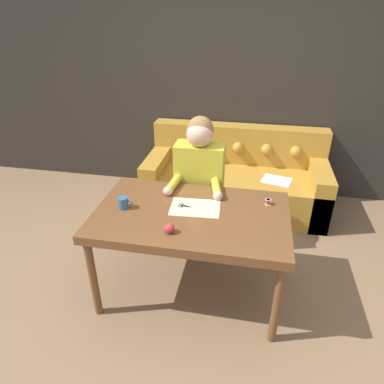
# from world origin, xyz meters

# --- Properties ---
(ground_plane) EXTENTS (16.00, 16.00, 0.00)m
(ground_plane) POSITION_xyz_m (0.00, 0.00, 0.00)
(ground_plane) COLOR #846647
(wall_back) EXTENTS (8.00, 0.06, 2.60)m
(wall_back) POSITION_xyz_m (0.00, 1.92, 1.30)
(wall_back) COLOR #2D2823
(wall_back) RESTS_ON ground_plane
(dining_table) EXTENTS (1.46, 0.90, 0.78)m
(dining_table) POSITION_xyz_m (-0.04, -0.03, 0.70)
(dining_table) COLOR brown
(dining_table) RESTS_ON ground_plane
(couch) EXTENTS (2.05, 0.90, 0.89)m
(couch) POSITION_xyz_m (0.20, 1.47, 0.31)
(couch) COLOR #B7842D
(couch) RESTS_ON ground_plane
(person) EXTENTS (0.49, 0.55, 1.33)m
(person) POSITION_xyz_m (-0.08, 0.56, 0.70)
(person) COLOR #33281E
(person) RESTS_ON ground_plane
(pattern_paper_main) EXTENTS (0.40, 0.29, 0.00)m
(pattern_paper_main) POSITION_xyz_m (-0.02, 0.04, 0.78)
(pattern_paper_main) COLOR beige
(pattern_paper_main) RESTS_ON dining_table
(scissors) EXTENTS (0.21, 0.09, 0.01)m
(scissors) POSITION_xyz_m (-0.10, 0.04, 0.78)
(scissors) COLOR silver
(scissors) RESTS_ON dining_table
(mug) EXTENTS (0.11, 0.08, 0.09)m
(mug) POSITION_xyz_m (-0.56, -0.07, 0.82)
(mug) COLOR #335B84
(mug) RESTS_ON dining_table
(thread_spool) EXTENTS (0.04, 0.04, 0.05)m
(thread_spool) POSITION_xyz_m (0.52, 0.19, 0.80)
(thread_spool) COLOR red
(thread_spool) RESTS_ON dining_table
(pin_cushion) EXTENTS (0.07, 0.07, 0.07)m
(pin_cushion) POSITION_xyz_m (-0.14, -0.31, 0.81)
(pin_cushion) COLOR #4C3828
(pin_cushion) RESTS_ON dining_table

